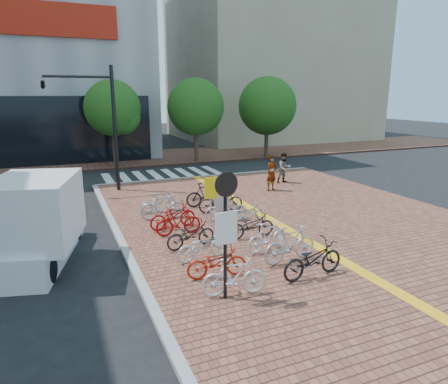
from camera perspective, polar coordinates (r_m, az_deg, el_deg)
name	(u,v)px	position (r m, az deg, el deg)	size (l,w,h in m)	color
ground	(256,253)	(13.48, 4.55, -8.64)	(120.00, 120.00, 0.00)	black
tactile_strip	(427,309)	(11.05, 26.96, -14.62)	(0.40, 34.00, 0.01)	#F6AE15
kerb_west	(187,380)	(8.07, -5.32, -25.12)	(0.25, 34.00, 0.15)	gray
kerb_north	(210,176)	(25.16, -1.96, 2.23)	(14.00, 0.25, 0.15)	gray
far_sidewalk	(135,159)	(32.93, -12.55, 4.68)	(70.00, 8.00, 0.15)	brown
building_beige	(268,60)	(49.32, 6.32, 18.27)	(20.00, 18.00, 18.00)	gray
crosswalk	(164,175)	(26.31, -8.62, 2.44)	(7.50, 4.00, 0.01)	silver
street_trees	(209,108)	(30.48, -2.12, 11.89)	(16.20, 4.60, 6.35)	#38281E
bike_0	(234,277)	(10.29, 1.48, -12.01)	(0.48, 1.69, 1.02)	white
bike_1	(217,262)	(11.25, -1.04, -9.99)	(0.59, 1.70, 0.89)	#B8200D
bike_2	(202,246)	(12.40, -3.14, -7.68)	(0.60, 1.71, 0.90)	silver
bike_3	(191,234)	(13.36, -4.77, -6.06)	(0.61, 1.74, 0.91)	black
bike_4	(178,222)	(14.55, -6.53, -4.23)	(0.47, 1.67, 1.01)	#A30E0B
bike_5	(173,216)	(15.29, -7.32, -3.41)	(0.65, 1.86, 0.98)	#A50B0F
bike_6	(163,206)	(16.43, -8.70, -1.98)	(0.52, 1.85, 1.11)	#AEAEB2
bike_7	(159,202)	(17.48, -9.31, -1.44)	(0.58, 1.67, 0.88)	silver
bike_8	(313,259)	(11.51, 12.58, -9.35)	(0.70, 2.00, 1.05)	black
bike_9	(290,244)	(12.34, 9.45, -7.35)	(0.54, 1.90, 1.14)	#B8B8BD
bike_10	(268,237)	(13.08, 6.33, -6.35)	(0.47, 1.65, 0.99)	white
bike_11	(251,225)	(14.23, 3.92, -4.76)	(0.61, 1.75, 0.92)	black
bike_12	(243,215)	(15.19, 2.70, -3.32)	(0.68, 1.96, 1.03)	#BAB9BF
bike_13	(226,209)	(16.16, 0.29, -2.43)	(0.62, 1.77, 0.93)	#B7B7BC
bike_14	(221,201)	(17.19, -0.48, -1.25)	(0.68, 1.95, 1.03)	black
bike_15	(206,195)	(18.09, -2.59, -0.37)	(0.52, 1.84, 1.11)	black
pedestrian_a	(272,173)	(21.16, 6.82, 2.72)	(0.69, 0.45, 1.89)	gray
pedestrian_b	(284,168)	(23.14, 8.60, 3.42)	(0.84, 0.65, 1.72)	#4E5363
utility_box	(222,205)	(16.15, -0.33, -1.88)	(0.56, 0.41, 1.23)	#AFAEB3
yellow_sign	(211,192)	(15.22, -1.90, -0.05)	(0.52, 0.12, 1.93)	#B7B7BC
notice_sign	(226,221)	(9.54, 0.27, -4.14)	(0.60, 0.17, 3.25)	black
traffic_light_pole	(83,106)	(21.35, -19.52, 11.52)	(3.43, 1.32, 6.39)	black
box_truck	(30,221)	(13.75, -26.00, -3.75)	(3.25, 5.22, 2.81)	silver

